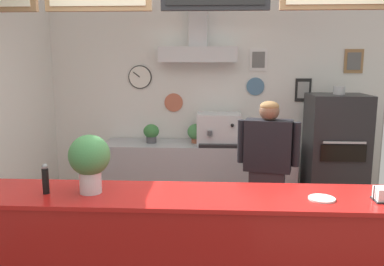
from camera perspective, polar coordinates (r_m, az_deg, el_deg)
back_wall_assembly at (r=5.47m, az=3.10°, el=6.66°), size 4.64×2.81×3.05m
service_counter at (r=3.11m, az=3.02°, el=-17.74°), size 3.54×0.60×1.04m
back_prep_counter at (r=5.48m, az=0.98°, el=-6.07°), size 2.52×0.63×0.89m
pizza_oven at (r=5.35m, az=19.53°, el=-3.22°), size 0.70×0.64×1.67m
shop_worker at (r=4.16m, az=10.61°, el=-5.74°), size 0.60×0.32×1.59m
espresso_machine at (r=5.31m, az=3.82°, el=0.57°), size 0.56×0.48×0.40m
potted_oregano at (r=5.41m, az=11.04°, el=-0.28°), size 0.17×0.17×0.21m
potted_thyme at (r=5.37m, az=8.05°, el=-0.39°), size 0.15×0.15×0.19m
potted_rosemary at (r=5.40m, az=-5.71°, el=0.07°), size 0.21×0.21×0.25m
potted_basil at (r=5.38m, az=0.65°, el=0.08°), size 0.23×0.23×0.25m
pepper_grinder at (r=3.07m, az=-19.87°, el=-6.11°), size 0.05×0.05×0.22m
napkin_holder at (r=3.06m, az=25.49°, el=-7.89°), size 0.14×0.13×0.11m
basil_vase at (r=2.97m, az=-14.14°, el=-3.73°), size 0.29×0.29×0.42m
condiment_plate at (r=2.94m, az=17.90°, el=-8.79°), size 0.18×0.18×0.01m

